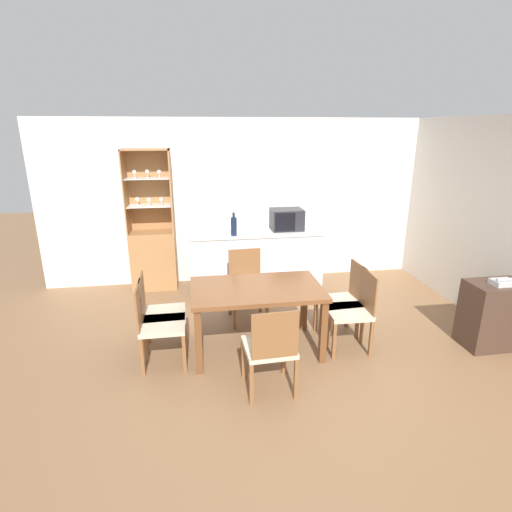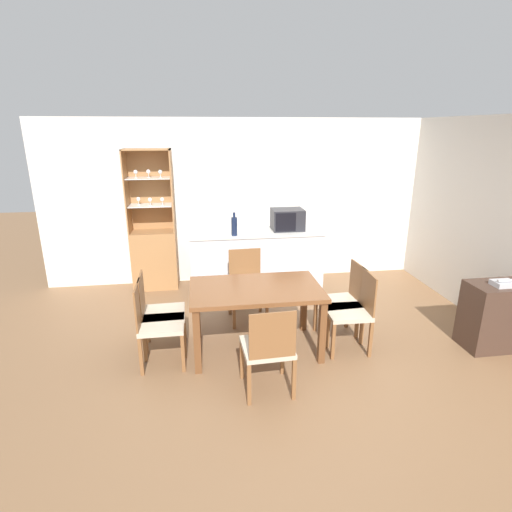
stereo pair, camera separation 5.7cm
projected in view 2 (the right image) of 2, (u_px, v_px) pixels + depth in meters
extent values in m
plane|color=brown|center=(300.00, 361.00, 4.29)|extent=(18.00, 18.00, 0.00)
cube|color=silver|center=(262.00, 201.00, 6.38)|extent=(6.80, 0.06, 2.55)
cube|color=silver|center=(256.00, 264.00, 5.92)|extent=(1.90, 0.58, 0.94)
cube|color=beige|center=(256.00, 232.00, 5.77)|extent=(1.93, 0.61, 0.03)
cube|color=#A37042|center=(155.00, 260.00, 6.18)|extent=(0.67, 0.39, 0.90)
cube|color=#A37042|center=(151.00, 190.00, 6.04)|extent=(0.67, 0.02, 1.21)
cube|color=#A37042|center=(127.00, 192.00, 5.82)|extent=(0.02, 0.39, 1.21)
cube|color=#A37042|center=(172.00, 191.00, 5.91)|extent=(0.02, 0.39, 1.21)
cube|color=#A37042|center=(146.00, 149.00, 5.68)|extent=(0.67, 0.39, 0.02)
cube|color=white|center=(151.00, 205.00, 5.92)|extent=(0.63, 0.35, 0.01)
cube|color=white|center=(148.00, 178.00, 5.80)|extent=(0.63, 0.35, 0.01)
cylinder|color=white|center=(139.00, 205.00, 5.94)|extent=(0.04, 0.04, 0.01)
cylinder|color=white|center=(139.00, 202.00, 5.93)|extent=(0.01, 0.01, 0.06)
sphere|color=white|center=(138.00, 199.00, 5.91)|extent=(0.06, 0.06, 0.06)
cylinder|color=white|center=(136.00, 178.00, 5.78)|extent=(0.04, 0.04, 0.01)
cylinder|color=white|center=(136.00, 175.00, 5.77)|extent=(0.01, 0.01, 0.06)
sphere|color=white|center=(136.00, 172.00, 5.75)|extent=(0.06, 0.06, 0.06)
cylinder|color=white|center=(150.00, 205.00, 5.89)|extent=(0.04, 0.04, 0.01)
cylinder|color=white|center=(150.00, 203.00, 5.88)|extent=(0.01, 0.01, 0.06)
sphere|color=white|center=(150.00, 200.00, 5.86)|extent=(0.06, 0.06, 0.06)
cylinder|color=white|center=(149.00, 177.00, 5.84)|extent=(0.04, 0.04, 0.01)
cylinder|color=white|center=(149.00, 175.00, 5.83)|extent=(0.01, 0.01, 0.06)
sphere|color=white|center=(148.00, 171.00, 5.81)|extent=(0.06, 0.06, 0.06)
cylinder|color=white|center=(163.00, 205.00, 5.90)|extent=(0.04, 0.04, 0.01)
cylinder|color=white|center=(162.00, 203.00, 5.89)|extent=(0.01, 0.01, 0.06)
sphere|color=white|center=(162.00, 199.00, 5.88)|extent=(0.06, 0.06, 0.06)
cylinder|color=white|center=(161.00, 178.00, 5.79)|extent=(0.04, 0.04, 0.01)
cylinder|color=white|center=(160.00, 175.00, 5.78)|extent=(0.01, 0.01, 0.06)
sphere|color=white|center=(160.00, 172.00, 5.76)|extent=(0.06, 0.06, 0.06)
cube|color=brown|center=(256.00, 289.00, 4.32)|extent=(1.42, 0.87, 0.05)
cube|color=brown|center=(197.00, 342.00, 4.00)|extent=(0.07, 0.07, 0.70)
cube|color=brown|center=(322.00, 333.00, 4.17)|extent=(0.07, 0.07, 0.70)
cube|color=brown|center=(197.00, 310.00, 4.70)|extent=(0.07, 0.07, 0.70)
cube|color=brown|center=(304.00, 303.00, 4.87)|extent=(0.07, 0.07, 0.70)
cube|color=#C1B299|center=(248.00, 288.00, 5.10)|extent=(0.48, 0.48, 0.05)
cube|color=brown|center=(245.00, 265.00, 5.23)|extent=(0.42, 0.04, 0.44)
cube|color=brown|center=(267.00, 310.00, 5.01)|extent=(0.04, 0.04, 0.42)
cube|color=brown|center=(234.00, 313.00, 4.93)|extent=(0.04, 0.04, 0.42)
cube|color=brown|center=(260.00, 297.00, 5.40)|extent=(0.04, 0.04, 0.42)
cube|color=brown|center=(230.00, 300.00, 5.32)|extent=(0.04, 0.04, 0.42)
cube|color=#C1B299|center=(347.00, 312.00, 4.42)|extent=(0.47, 0.47, 0.05)
cube|color=brown|center=(368.00, 292.00, 4.37)|extent=(0.03, 0.42, 0.44)
cube|color=brown|center=(333.00, 342.00, 4.27)|extent=(0.04, 0.04, 0.42)
cube|color=brown|center=(323.00, 324.00, 4.67)|extent=(0.04, 0.04, 0.42)
cube|color=brown|center=(370.00, 339.00, 4.32)|extent=(0.04, 0.04, 0.42)
cube|color=brown|center=(357.00, 322.00, 4.71)|extent=(0.04, 0.04, 0.42)
cube|color=#C1B299|center=(339.00, 303.00, 4.67)|extent=(0.48, 0.48, 0.05)
cube|color=brown|center=(358.00, 282.00, 4.64)|extent=(0.04, 0.42, 0.44)
cube|color=brown|center=(328.00, 331.00, 4.50)|extent=(0.04, 0.04, 0.42)
cube|color=brown|center=(315.00, 315.00, 4.89)|extent=(0.04, 0.04, 0.42)
cube|color=brown|center=(362.00, 327.00, 4.58)|extent=(0.04, 0.04, 0.42)
cube|color=brown|center=(347.00, 312.00, 4.97)|extent=(0.04, 0.04, 0.42)
cube|color=#C1B299|center=(164.00, 314.00, 4.39)|extent=(0.47, 0.47, 0.05)
cube|color=brown|center=(141.00, 295.00, 4.28)|extent=(0.03, 0.42, 0.44)
cube|color=brown|center=(184.00, 323.00, 4.69)|extent=(0.04, 0.04, 0.42)
cube|color=brown|center=(184.00, 340.00, 4.30)|extent=(0.04, 0.04, 0.42)
cube|color=brown|center=(148.00, 325.00, 4.62)|extent=(0.04, 0.04, 0.42)
cube|color=brown|center=(145.00, 344.00, 4.23)|extent=(0.04, 0.04, 0.42)
cube|color=#C1B299|center=(267.00, 347.00, 3.72)|extent=(0.48, 0.48, 0.05)
cube|color=brown|center=(273.00, 336.00, 3.44)|extent=(0.42, 0.04, 0.44)
cube|color=brown|center=(242.00, 359.00, 3.95)|extent=(0.04, 0.04, 0.42)
cube|color=brown|center=(282.00, 355.00, 4.02)|extent=(0.04, 0.04, 0.42)
cube|color=brown|center=(249.00, 384.00, 3.56)|extent=(0.04, 0.04, 0.42)
cube|color=brown|center=(294.00, 379.00, 3.63)|extent=(0.04, 0.04, 0.42)
cube|color=#C1B299|center=(162.00, 325.00, 4.15)|extent=(0.46, 0.46, 0.05)
cube|color=brown|center=(138.00, 305.00, 4.04)|extent=(0.02, 0.42, 0.44)
cube|color=brown|center=(184.00, 333.00, 4.44)|extent=(0.04, 0.04, 0.42)
cube|color=brown|center=(183.00, 353.00, 4.05)|extent=(0.04, 0.04, 0.42)
cube|color=brown|center=(146.00, 336.00, 4.38)|extent=(0.04, 0.04, 0.42)
cube|color=brown|center=(141.00, 357.00, 3.99)|extent=(0.04, 0.04, 0.42)
cube|color=#232328|center=(287.00, 219.00, 5.82)|extent=(0.46, 0.36, 0.30)
cube|color=black|center=(286.00, 222.00, 5.64)|extent=(0.29, 0.01, 0.26)
cylinder|color=#141E38|center=(234.00, 226.00, 5.50)|extent=(0.08, 0.08, 0.26)
cylinder|color=#141E38|center=(234.00, 215.00, 5.45)|extent=(0.03, 0.03, 0.07)
cube|color=#422D23|center=(494.00, 316.00, 4.48)|extent=(0.64, 0.42, 0.76)
cube|color=#483227|center=(495.00, 313.00, 4.46)|extent=(0.60, 0.38, 0.02)
cube|color=#B7B7BC|center=(504.00, 283.00, 4.30)|extent=(0.23, 0.17, 0.06)
cylinder|color=#B7B7BC|center=(507.00, 281.00, 4.26)|extent=(0.21, 0.03, 0.03)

